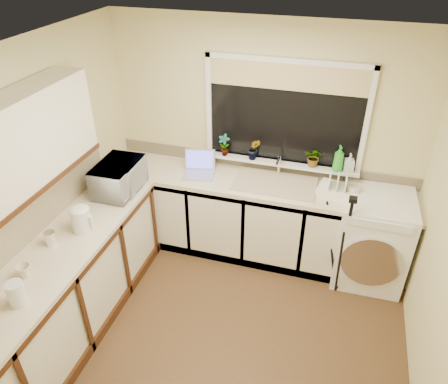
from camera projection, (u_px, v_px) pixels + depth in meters
floor at (222, 332)px, 3.85m from camera, size 3.20×3.20×0.00m
ceiling at (221, 60)px, 2.53m from camera, size 3.20×3.20×0.00m
wall_back at (263, 141)px, 4.40m from camera, size 3.20×0.00×3.20m
wall_left at (40, 192)px, 3.57m from camera, size 0.00×3.00×3.00m
base_cabinet_back at (225, 214)px, 4.66m from camera, size 2.55×0.60×0.86m
base_cabinet_left at (69, 292)px, 3.68m from camera, size 0.54×2.40×0.86m
worktop_back at (255, 184)px, 4.34m from camera, size 3.20×0.60×0.04m
worktop_left at (58, 252)px, 3.44m from camera, size 0.60×2.40×0.04m
splashback_left at (20, 222)px, 3.38m from camera, size 0.02×2.40×0.45m
splashback_back at (262, 163)px, 4.53m from camera, size 3.20×0.02×0.14m
window_glass at (285, 114)px, 4.16m from camera, size 1.50×0.02×1.00m
window_blind at (287, 77)px, 3.94m from camera, size 1.50×0.02×0.25m
windowsill at (280, 163)px, 4.40m from camera, size 1.60×0.14×0.03m
sink at (275, 184)px, 4.28m from camera, size 0.82×0.46×0.03m
faucet at (279, 166)px, 4.36m from camera, size 0.03×0.03×0.24m
washing_machine at (372, 239)px, 4.23m from camera, size 0.68×0.66×0.95m
laptop at (199, 168)px, 4.45m from camera, size 0.37×0.35×0.24m
kettle at (81, 220)px, 3.59m from camera, size 0.17×0.17×0.22m
dish_rack at (338, 191)px, 4.13m from camera, size 0.43×0.36×0.06m
tripod at (344, 247)px, 3.99m from camera, size 0.72×0.72×1.12m
glass_jug at (17, 293)px, 2.91m from camera, size 0.12×0.12×0.18m
steel_jar at (50, 238)px, 3.46m from camera, size 0.09×0.09×0.12m
microwave at (119, 177)px, 4.11m from camera, size 0.38×0.55×0.30m
plant_a at (224, 145)px, 4.44m from camera, size 0.13×0.09×0.24m
plant_b at (254, 149)px, 4.37m from camera, size 0.14×0.11×0.23m
plant_d at (314, 157)px, 4.25m from camera, size 0.22×0.20×0.20m
soap_bottle_green at (339, 158)px, 4.15m from camera, size 0.13×0.13×0.27m
soap_bottle_clear at (349, 163)px, 4.16m from camera, size 0.10×0.11×0.20m
cup_back at (353, 190)px, 4.10m from camera, size 0.15×0.15×0.11m
cup_left at (24, 271)px, 3.15m from camera, size 0.13×0.13×0.10m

